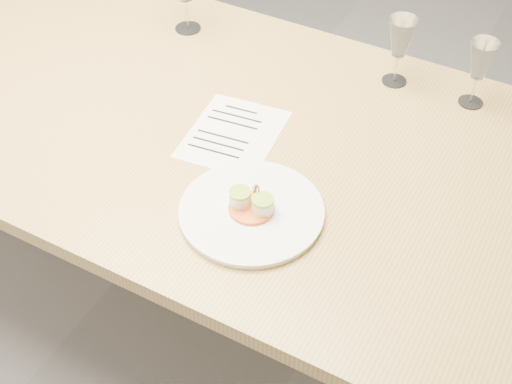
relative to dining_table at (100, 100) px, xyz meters
The scene contains 6 objects.
ground 0.68m from the dining_table, ahead, with size 7.00×7.00×0.00m, color slate.
dining_table is the anchor object (origin of this frame).
dinner_plate 0.64m from the dining_table, 21.20° to the right, with size 0.31×0.31×0.08m.
recipe_sheet 0.43m from the dining_table, ahead, with size 0.24×0.29×0.00m.
wine_glass_2 0.80m from the dining_table, 28.20° to the left, with size 0.07×0.07×0.18m.
wine_glass_3 0.98m from the dining_table, 22.89° to the left, with size 0.07×0.07×0.18m.
Camera 1 is at (1.11, -1.15, 1.85)m, focal length 50.00 mm.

